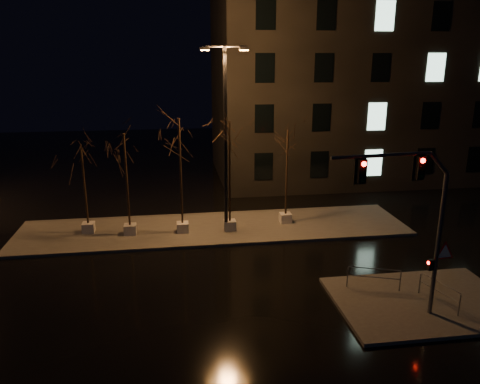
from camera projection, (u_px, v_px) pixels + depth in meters
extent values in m
plane|color=black|center=(227.00, 277.00, 21.07)|extent=(90.00, 90.00, 0.00)
cube|color=#484640|center=(215.00, 228.00, 26.75)|extent=(22.00, 5.00, 0.15)
cube|color=#484640|center=(422.00, 302.00, 18.76)|extent=(7.00, 5.00, 0.15)
cube|color=black|center=(371.00, 82.00, 38.00)|extent=(25.00, 12.00, 15.00)
cube|color=beige|center=(89.00, 228.00, 25.89)|extent=(0.65, 0.65, 0.55)
cylinder|color=black|center=(85.00, 187.00, 25.23)|extent=(0.11, 0.11, 4.15)
cube|color=beige|center=(130.00, 229.00, 25.63)|extent=(0.65, 0.65, 0.55)
cylinder|color=black|center=(127.00, 180.00, 24.85)|extent=(0.11, 0.11, 5.02)
cube|color=beige|center=(183.00, 227.00, 25.93)|extent=(0.65, 0.65, 0.55)
cylinder|color=black|center=(181.00, 172.00, 25.05)|extent=(0.11, 0.11, 5.77)
cube|color=beige|center=(230.00, 225.00, 26.27)|extent=(0.65, 0.65, 0.55)
cylinder|color=black|center=(230.00, 172.00, 25.41)|extent=(0.11, 0.11, 5.57)
cube|color=beige|center=(285.00, 218.00, 27.45)|extent=(0.65, 0.65, 0.55)
cylinder|color=black|center=(287.00, 173.00, 26.68)|extent=(0.11, 0.11, 4.91)
cylinder|color=#53565A|center=(438.00, 246.00, 17.08)|extent=(0.16, 0.16, 5.47)
cylinder|color=#53565A|center=(382.00, 156.00, 15.51)|extent=(3.65, 0.46, 0.13)
cube|color=black|center=(420.00, 168.00, 15.99)|extent=(0.29, 0.23, 0.82)
cube|color=black|center=(362.00, 171.00, 15.50)|extent=(0.29, 0.23, 0.82)
cube|color=black|center=(431.00, 265.00, 17.24)|extent=(0.22, 0.18, 0.41)
cone|color=red|center=(444.00, 253.00, 17.17)|extent=(0.95, 0.11, 0.95)
sphere|color=#FF0C07|center=(449.00, 158.00, 16.16)|extent=(0.16, 0.16, 0.16)
cylinder|color=black|center=(225.00, 144.00, 24.74)|extent=(0.20, 0.20, 9.88)
cylinder|color=black|center=(225.00, 46.00, 23.36)|extent=(2.18, 0.22, 0.10)
cube|color=orange|center=(205.00, 49.00, 23.32)|extent=(0.51, 0.30, 0.20)
cube|color=orange|center=(244.00, 49.00, 23.48)|extent=(0.51, 0.30, 0.20)
cylinder|color=#53565A|center=(347.00, 277.00, 19.73)|extent=(0.05, 0.05, 0.87)
cylinder|color=#53565A|center=(400.00, 282.00, 19.35)|extent=(0.05, 0.05, 0.87)
cylinder|color=#53565A|center=(374.00, 269.00, 19.41)|extent=(2.03, 0.74, 0.04)
cylinder|color=#53565A|center=(374.00, 277.00, 19.52)|extent=(2.03, 0.74, 0.04)
cylinder|color=#53565A|center=(459.00, 305.00, 17.50)|extent=(0.05, 0.05, 0.88)
cylinder|color=#53565A|center=(420.00, 283.00, 19.19)|extent=(0.05, 0.05, 0.88)
cylinder|color=#53565A|center=(440.00, 283.00, 18.21)|extent=(0.61, 1.87, 0.04)
cylinder|color=#53565A|center=(439.00, 292.00, 18.32)|extent=(0.61, 1.87, 0.04)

